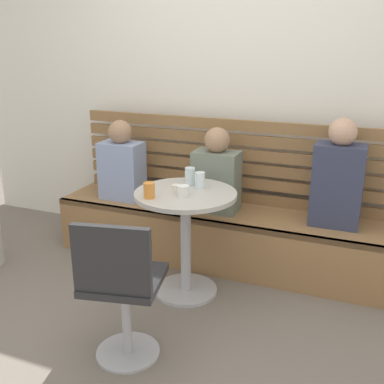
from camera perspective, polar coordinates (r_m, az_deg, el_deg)
ground at (r=2.81m, az=-4.34°, el=-18.93°), size 8.00×8.00×0.00m
back_wall at (r=3.78m, az=6.52°, el=14.49°), size 5.20×0.10×2.90m
booth_bench at (r=3.66m, az=3.92°, el=-5.50°), size 2.70×0.52×0.44m
booth_backrest at (r=3.69m, az=5.29°, el=3.85°), size 2.65×0.04×0.67m
cafe_table at (r=3.12m, az=-0.79°, el=-3.87°), size 0.68×0.68×0.74m
white_chair at (r=2.50m, az=-8.79°, el=-11.43°), size 0.47×0.47×0.85m
person_adult at (r=3.35m, az=17.55°, el=1.61°), size 0.34×0.22×0.76m
person_child_left at (r=3.49m, az=3.03°, el=2.14°), size 0.34×0.22×0.64m
person_child_middle at (r=3.81m, az=-8.65°, el=3.38°), size 0.34×0.22×0.65m
cup_glass_tall at (r=3.18m, az=-0.27°, el=1.96°), size 0.07×0.07×0.12m
cup_tumbler_orange at (r=2.93m, az=-5.30°, el=0.20°), size 0.07×0.07×0.10m
cup_espresso_small at (r=3.02m, az=-2.00°, el=0.41°), size 0.06×0.06×0.05m
cup_ceramic_white at (r=2.95m, az=-1.10°, el=0.14°), size 0.08×0.08×0.07m
cup_water_clear at (r=3.11m, az=0.97°, el=1.45°), size 0.07×0.07×0.11m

